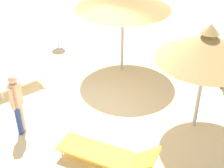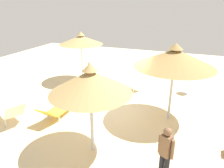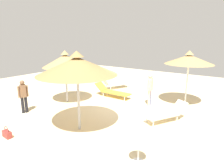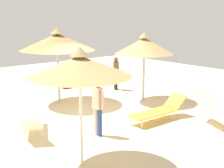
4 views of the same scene
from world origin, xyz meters
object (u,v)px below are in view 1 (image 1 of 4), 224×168
Objects in this scene: lounge_chair_center at (10,82)px; side_table_round at (58,38)px; parasol_umbrella_edge at (208,47)px; handbag at (183,51)px; lounge_chair_front at (108,154)px; person_standing_near_right at (17,101)px.

lounge_chair_center is 3.17m from side_table_round.
parasol_umbrella_edge is 4.56m from handbag.
person_standing_near_right is at bearing -93.73° from lounge_chair_front.
side_table_round is (-2.48, -5.59, -1.83)m from parasol_umbrella_edge.
lounge_chair_front is 5.35× the size of handbag.
parasol_umbrella_edge is 3.20m from lounge_chair_front.
parasol_umbrella_edge is at bearing 97.30° from lounge_chair_center.
parasol_umbrella_edge is 6.55× the size of handbag.
lounge_chair_front is 3.88× the size of side_table_round.
lounge_chair_center is at bearing -133.37° from person_standing_near_right.
lounge_chair_front is at bearing 41.86° from side_table_round.
handbag is 0.73× the size of side_table_round.
person_standing_near_right is 4.82m from side_table_round.
person_standing_near_right is 6.48m from handbag.
side_table_round is at bearing -138.14° from lounge_chair_front.
parasol_umbrella_edge reaches higher than person_standing_near_right.
parasol_umbrella_edge is at bearing 66.10° from side_table_round.
lounge_chair_front is (2.15, -1.45, -1.88)m from parasol_umbrella_edge.
side_table_round is at bearing -159.00° from person_standing_near_right.
person_standing_near_right reaches higher than side_table_round.
lounge_chair_center reaches higher than lounge_chair_front.
lounge_chair_front is 1.36× the size of person_standing_near_right.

